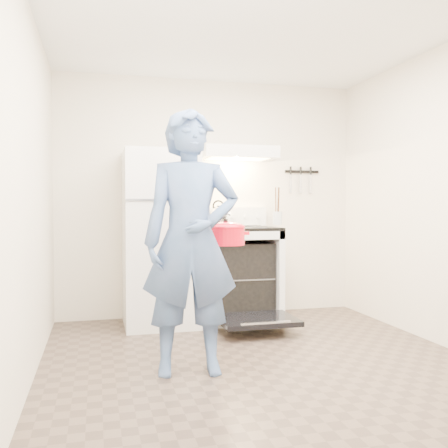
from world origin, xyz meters
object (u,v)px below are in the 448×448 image
(stove_body, at_px, (239,275))
(tea_kettle, at_px, (218,214))
(person, at_px, (191,242))
(refrigerator, at_px, (160,238))
(dutch_oven, at_px, (226,236))

(stove_body, bearing_deg, tea_kettle, 159.36)
(tea_kettle, bearing_deg, stove_body, -20.64)
(stove_body, bearing_deg, person, -117.44)
(refrigerator, xyz_separation_m, person, (0.03, -1.47, 0.07))
(person, bearing_deg, dutch_oven, 41.02)
(refrigerator, distance_m, person, 1.47)
(refrigerator, xyz_separation_m, dutch_oven, (0.34, -1.25, 0.09))
(person, bearing_deg, stove_body, 67.22)
(person, height_order, dutch_oven, person)
(tea_kettle, bearing_deg, dutch_oven, -101.41)
(stove_body, distance_m, dutch_oven, 1.44)
(stove_body, xyz_separation_m, dutch_oven, (-0.47, -1.27, 0.48))
(refrigerator, xyz_separation_m, stove_body, (0.81, 0.02, -0.39))
(tea_kettle, xyz_separation_m, person, (-0.58, -1.57, -0.17))
(stove_body, height_order, person, person)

